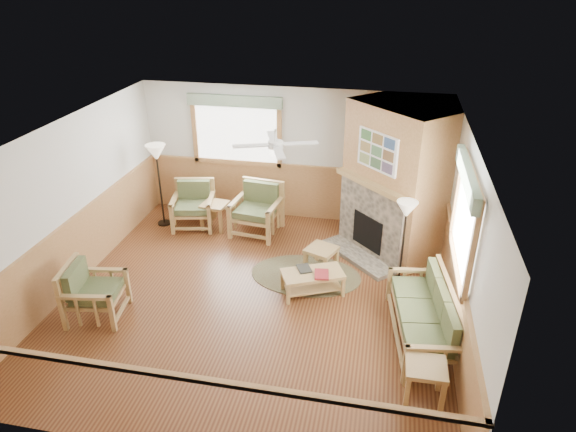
% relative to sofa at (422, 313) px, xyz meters
% --- Properties ---
extents(floor, '(6.00, 6.00, 0.01)m').
position_rel_sofa_xyz_m(floor, '(-2.55, 0.49, -0.43)').
color(floor, '#5B3119').
rests_on(floor, ground).
extents(ceiling, '(6.00, 6.00, 0.01)m').
position_rel_sofa_xyz_m(ceiling, '(-2.55, 0.49, 2.28)').
color(ceiling, white).
rests_on(ceiling, floor).
extents(wall_back, '(6.00, 0.02, 2.70)m').
position_rel_sofa_xyz_m(wall_back, '(-2.55, 3.49, 0.93)').
color(wall_back, silver).
rests_on(wall_back, floor).
extents(wall_front, '(6.00, 0.02, 2.70)m').
position_rel_sofa_xyz_m(wall_front, '(-2.55, -2.51, 0.93)').
color(wall_front, silver).
rests_on(wall_front, floor).
extents(wall_left, '(0.02, 6.00, 2.70)m').
position_rel_sofa_xyz_m(wall_left, '(-5.55, 0.49, 0.93)').
color(wall_left, silver).
rests_on(wall_left, floor).
extents(wall_right, '(0.02, 6.00, 2.70)m').
position_rel_sofa_xyz_m(wall_right, '(0.45, 0.49, 0.93)').
color(wall_right, silver).
rests_on(wall_right, floor).
extents(wainscot, '(6.00, 6.00, 1.10)m').
position_rel_sofa_xyz_m(wainscot, '(-2.55, 0.49, 0.13)').
color(wainscot, '#A77444').
rests_on(wainscot, floor).
extents(fireplace, '(3.11, 3.11, 2.70)m').
position_rel_sofa_xyz_m(fireplace, '(-0.50, 2.54, 0.93)').
color(fireplace, '#A77444').
rests_on(fireplace, floor).
extents(window_back, '(1.90, 0.16, 1.50)m').
position_rel_sofa_xyz_m(window_back, '(-3.65, 3.45, 2.11)').
color(window_back, white).
rests_on(window_back, wall_back).
extents(window_right, '(0.16, 1.90, 1.50)m').
position_rel_sofa_xyz_m(window_right, '(0.41, 0.29, 2.11)').
color(window_right, white).
rests_on(window_right, wall_right).
extents(ceiling_fan, '(1.59, 1.59, 0.36)m').
position_rel_sofa_xyz_m(ceiling_fan, '(-2.25, 0.79, 2.24)').
color(ceiling_fan, white).
rests_on(ceiling_fan, ceiling).
extents(sofa, '(1.92, 1.00, 0.85)m').
position_rel_sofa_xyz_m(sofa, '(0.00, 0.00, 0.00)').
color(sofa, '#A7844E').
rests_on(sofa, floor).
extents(armchair_back_left, '(0.94, 0.94, 0.89)m').
position_rel_sofa_xyz_m(armchair_back_left, '(-4.38, 2.64, 0.02)').
color(armchair_back_left, '#A7844E').
rests_on(armchair_back_left, floor).
extents(armchair_back_right, '(0.98, 0.98, 0.97)m').
position_rel_sofa_xyz_m(armchair_back_right, '(-3.07, 2.62, 0.06)').
color(armchair_back_right, '#A7844E').
rests_on(armchair_back_right, floor).
extents(armchair_left, '(0.90, 0.90, 0.88)m').
position_rel_sofa_xyz_m(armchair_left, '(-4.75, -0.43, 0.02)').
color(armchair_left, '#A7844E').
rests_on(armchair_left, floor).
extents(coffee_table, '(1.09, 0.85, 0.39)m').
position_rel_sofa_xyz_m(coffee_table, '(-1.67, 0.79, -0.23)').
color(coffee_table, '#A7844E').
rests_on(coffee_table, floor).
extents(end_table_chairs, '(0.53, 0.52, 0.54)m').
position_rel_sofa_xyz_m(end_table_chairs, '(-3.92, 2.64, -0.15)').
color(end_table_chairs, '#A7844E').
rests_on(end_table_chairs, floor).
extents(end_table_sofa, '(0.49, 0.47, 0.54)m').
position_rel_sofa_xyz_m(end_table_sofa, '(0.00, -1.18, -0.15)').
color(end_table_sofa, '#A7844E').
rests_on(end_table_sofa, floor).
extents(footstool, '(0.62, 0.62, 0.41)m').
position_rel_sofa_xyz_m(footstool, '(-1.63, 1.53, -0.22)').
color(footstool, '#A7844E').
rests_on(footstool, floor).
extents(braided_rug, '(2.12, 2.12, 0.01)m').
position_rel_sofa_xyz_m(braided_rug, '(-1.86, 1.27, -0.42)').
color(braided_rug, brown).
rests_on(braided_rug, floor).
extents(floor_lamp_left, '(0.51, 0.51, 1.70)m').
position_rel_sofa_xyz_m(floor_lamp_left, '(-5.01, 2.60, 0.43)').
color(floor_lamp_left, black).
rests_on(floor_lamp_left, floor).
extents(floor_lamp_right, '(0.42, 0.42, 1.47)m').
position_rel_sofa_xyz_m(floor_lamp_right, '(-0.29, 1.44, 0.31)').
color(floor_lamp_right, black).
rests_on(floor_lamp_right, floor).
extents(book_red, '(0.26, 0.33, 0.03)m').
position_rel_sofa_xyz_m(book_red, '(-1.52, 0.74, -0.00)').
color(book_red, maroon).
rests_on(book_red, coffee_table).
extents(book_dark, '(0.30, 0.33, 0.03)m').
position_rel_sofa_xyz_m(book_dark, '(-1.82, 0.86, -0.01)').
color(book_dark, '#282721').
rests_on(book_dark, coffee_table).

